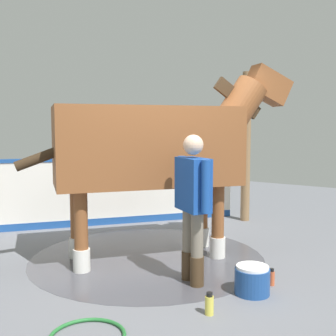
{
  "coord_description": "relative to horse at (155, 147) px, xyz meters",
  "views": [
    {
      "loc": [
        -3.95,
        -3.02,
        1.69
      ],
      "look_at": [
        0.02,
        -0.26,
        1.21
      ],
      "focal_mm": 44.76,
      "sensor_mm": 36.0,
      "label": 1
    }
  ],
  "objects": [
    {
      "name": "wash_bucket",
      "position": [
        -0.42,
        -1.52,
        -1.29
      ],
      "size": [
        0.35,
        0.35,
        0.29
      ],
      "color": "#1E478C",
      "rests_on": "ground"
    },
    {
      "name": "roof_post_near",
      "position": [
        2.62,
        -0.06,
        -0.11
      ],
      "size": [
        0.16,
        0.16,
        2.64
      ],
      "primitive_type": "cylinder",
      "color": "olive",
      "rests_on": "ground"
    },
    {
      "name": "barrier_wall",
      "position": [
        1.12,
        1.64,
        -0.89
      ],
      "size": [
        3.42,
        2.66,
        1.17
      ],
      "color": "white",
      "rests_on": "ground"
    },
    {
      "name": "horse",
      "position": [
        0.0,
        0.0,
        0.0
      ],
      "size": [
        2.98,
        2.43,
        2.52
      ],
      "rotation": [
        0.0,
        0.0,
        -0.66
      ],
      "color": "brown",
      "rests_on": "ground"
    },
    {
      "name": "handler",
      "position": [
        -0.5,
        -0.86,
        -0.52
      ],
      "size": [
        0.43,
        0.57,
        1.6
      ],
      "rotation": [
        0.0,
        0.0,
        2.59
      ],
      "color": "#47331E",
      "rests_on": "ground"
    },
    {
      "name": "wet_patch",
      "position": [
        -0.09,
        0.07,
        -1.43
      ],
      "size": [
        2.99,
        2.99,
        0.0
      ],
      "primitive_type": "cylinder",
      "color": "#4C4C54",
      "rests_on": "ground"
    },
    {
      "name": "bottle_spray",
      "position": [
        -0.09,
        -1.6,
        -1.35
      ],
      "size": [
        0.06,
        0.06,
        0.18
      ],
      "color": "#CC5933",
      "rests_on": "ground"
    },
    {
      "name": "hose_coil",
      "position": [
        -2.01,
        -0.81,
        -1.41
      ],
      "size": [
        0.62,
        0.62,
        0.03
      ],
      "primitive_type": "torus",
      "color": "#267233",
      "rests_on": "ground"
    },
    {
      "name": "bottle_shampoo",
      "position": [
        -1.08,
        -1.4,
        -1.34
      ],
      "size": [
        0.08,
        0.08,
        0.21
      ],
      "color": "#D8CC4C",
      "rests_on": "ground"
    },
    {
      "name": "ground_plane",
      "position": [
        -0.31,
        -0.13,
        -1.44
      ],
      "size": [
        16.0,
        16.0,
        0.02
      ],
      "primitive_type": "cube",
      "color": "slate"
    }
  ]
}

